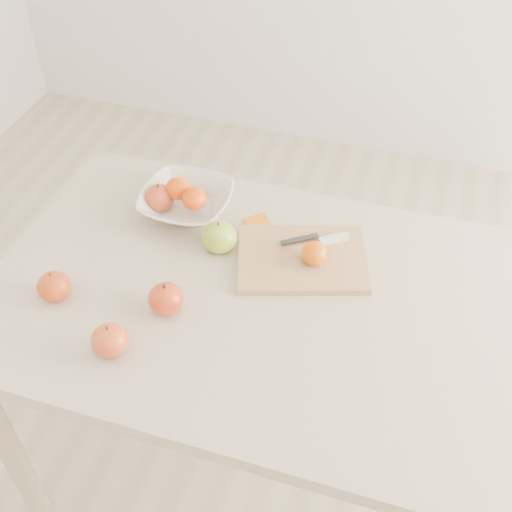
% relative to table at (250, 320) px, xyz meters
% --- Properties ---
extents(ground, '(3.50, 3.50, 0.00)m').
position_rel_table_xyz_m(ground, '(0.00, 0.00, -0.65)').
color(ground, '#C6B293').
rests_on(ground, ground).
extents(table, '(1.20, 0.80, 0.75)m').
position_rel_table_xyz_m(table, '(0.00, 0.00, 0.00)').
color(table, beige).
rests_on(table, ground).
extents(cutting_board, '(0.36, 0.30, 0.02)m').
position_rel_table_xyz_m(cutting_board, '(0.09, 0.13, 0.11)').
color(cutting_board, tan).
rests_on(cutting_board, table).
extents(board_tangerine, '(0.06, 0.06, 0.05)m').
position_rel_table_xyz_m(board_tangerine, '(0.12, 0.12, 0.14)').
color(board_tangerine, '#DE6107').
rests_on(board_tangerine, cutting_board).
extents(fruit_bowl, '(0.23, 0.23, 0.06)m').
position_rel_table_xyz_m(fruit_bowl, '(-0.24, 0.23, 0.13)').
color(fruit_bowl, silver).
rests_on(fruit_bowl, table).
extents(bowl_tangerine_near, '(0.07, 0.07, 0.06)m').
position_rel_table_xyz_m(bowl_tangerine_near, '(-0.27, 0.24, 0.16)').
color(bowl_tangerine_near, '#DA4807').
rests_on(bowl_tangerine_near, fruit_bowl).
extents(bowl_tangerine_far, '(0.06, 0.06, 0.06)m').
position_rel_table_xyz_m(bowl_tangerine_far, '(-0.21, 0.21, 0.16)').
color(bowl_tangerine_far, '#D13D07').
rests_on(bowl_tangerine_far, fruit_bowl).
extents(orange_peel_a, '(0.07, 0.07, 0.01)m').
position_rel_table_xyz_m(orange_peel_a, '(-0.05, 0.23, 0.10)').
color(orange_peel_a, '#C85F0E').
rests_on(orange_peel_a, table).
extents(orange_peel_b, '(0.05, 0.04, 0.01)m').
position_rel_table_xyz_m(orange_peel_b, '(0.01, 0.19, 0.10)').
color(orange_peel_b, orange).
rests_on(orange_peel_b, table).
extents(paring_knife, '(0.16, 0.09, 0.01)m').
position_rel_table_xyz_m(paring_knife, '(0.14, 0.20, 0.12)').
color(paring_knife, white).
rests_on(paring_knife, cutting_board).
extents(apple_green, '(0.09, 0.09, 0.08)m').
position_rel_table_xyz_m(apple_green, '(-0.11, 0.12, 0.14)').
color(apple_green, '#5E8812').
rests_on(apple_green, table).
extents(apple_red_c, '(0.08, 0.08, 0.07)m').
position_rel_table_xyz_m(apple_red_c, '(-0.22, -0.24, 0.13)').
color(apple_red_c, maroon).
rests_on(apple_red_c, table).
extents(apple_red_b, '(0.08, 0.08, 0.07)m').
position_rel_table_xyz_m(apple_red_b, '(-0.16, -0.10, 0.13)').
color(apple_red_b, '#930C06').
rests_on(apple_red_b, table).
extents(apple_red_a, '(0.08, 0.08, 0.07)m').
position_rel_table_xyz_m(apple_red_a, '(-0.31, 0.21, 0.13)').
color(apple_red_a, maroon).
rests_on(apple_red_a, table).
extents(apple_red_d, '(0.08, 0.08, 0.07)m').
position_rel_table_xyz_m(apple_red_d, '(-0.41, -0.14, 0.13)').
color(apple_red_d, '#8C0705').
rests_on(apple_red_d, table).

